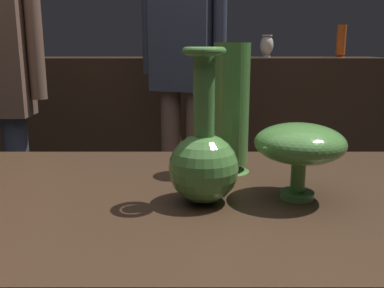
# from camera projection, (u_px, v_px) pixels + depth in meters

# --- Properties ---
(back_display_shelf) EXTENTS (2.60, 0.40, 0.99)m
(back_display_shelf) POSITION_uv_depth(u_px,v_px,m) (188.00, 129.00, 3.01)
(back_display_shelf) COLOR #382619
(back_display_shelf) RESTS_ON ground_plane
(vase_centerpiece) EXTENTS (0.12, 0.12, 0.27)m
(vase_centerpiece) POSITION_uv_depth(u_px,v_px,m) (202.00, 158.00, 0.74)
(vase_centerpiece) COLOR #477A38
(vase_centerpiece) RESTS_ON display_plinth
(vase_left_accent) EXTENTS (0.16, 0.16, 0.14)m
(vase_left_accent) POSITION_uv_depth(u_px,v_px,m) (298.00, 145.00, 0.75)
(vase_left_accent) COLOR #477A38
(vase_left_accent) RESTS_ON display_plinth
(vase_right_accent) EXTENTS (0.09, 0.09, 0.28)m
(vase_right_accent) POSITION_uv_depth(u_px,v_px,m) (229.00, 110.00, 0.91)
(vase_right_accent) COLOR #477A38
(vase_right_accent) RESTS_ON display_plinth
(shelf_vase_right) EXTENTS (0.09, 0.09, 0.15)m
(shelf_vase_right) POSITION_uv_depth(u_px,v_px,m) (265.00, 45.00, 2.89)
(shelf_vase_right) COLOR silver
(shelf_vase_right) RESTS_ON back_display_shelf
(shelf_vase_far_right) EXTENTS (0.07, 0.07, 0.22)m
(shelf_vase_far_right) POSITION_uv_depth(u_px,v_px,m) (339.00, 41.00, 2.94)
(shelf_vase_far_right) COLOR #E55B1E
(shelf_vase_far_right) RESTS_ON back_display_shelf
(shelf_vase_far_left) EXTENTS (0.11, 0.11, 0.36)m
(shelf_vase_far_left) POSITION_uv_depth(u_px,v_px,m) (31.00, 30.00, 2.82)
(shelf_vase_far_left) COLOR gray
(shelf_vase_far_left) RESTS_ON back_display_shelf
(shelf_vase_center) EXTENTS (0.13, 0.13, 0.22)m
(shelf_vase_center) POSITION_uv_depth(u_px,v_px,m) (188.00, 39.00, 2.89)
(shelf_vase_center) COLOR #2D429E
(shelf_vase_center) RESTS_ON back_display_shelf
(visitor_center_back) EXTENTS (0.44, 0.28, 1.69)m
(visitor_center_back) POSITION_uv_depth(u_px,v_px,m) (181.00, 59.00, 2.25)
(visitor_center_back) COLOR brown
(visitor_center_back) RESTS_ON ground_plane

